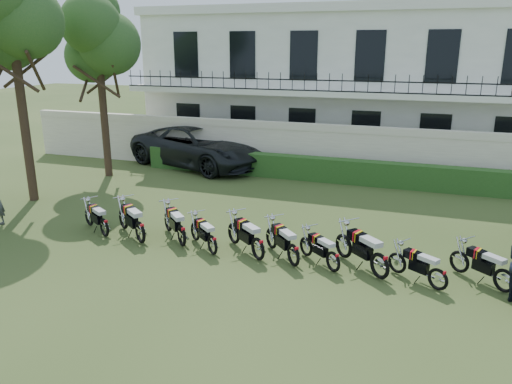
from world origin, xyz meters
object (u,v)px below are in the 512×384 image
at_px(tree_west_mid, 10,11).
at_px(suv, 199,146).
at_px(motorcycle_1, 140,227).
at_px(motorcycle_0, 104,223).
at_px(motorcycle_6, 333,257).
at_px(motorcycle_4, 258,243).
at_px(motorcycle_7, 380,260).
at_px(motorcycle_5, 294,250).
at_px(motorcycle_3, 212,240).
at_px(motorcycle_9, 505,275).
at_px(motorcycle_2, 182,231).
at_px(motorcycle_8, 439,274).
at_px(tree_west_near, 98,37).

height_order(tree_west_mid, suv, tree_west_mid).
bearing_deg(motorcycle_1, motorcycle_0, 122.61).
bearing_deg(motorcycle_0, motorcycle_6, -59.23).
distance_m(motorcycle_4, suv, 11.28).
relative_size(motorcycle_1, motorcycle_7, 1.06).
relative_size(tree_west_mid, motorcycle_1, 5.19).
xyz_separation_m(tree_west_mid, motorcycle_5, (10.68, -2.52, -6.19)).
bearing_deg(motorcycle_6, tree_west_mid, 118.13).
height_order(motorcycle_3, suv, suv).
height_order(motorcycle_1, motorcycle_9, motorcycle_1).
xyz_separation_m(motorcycle_3, motorcycle_9, (7.30, 0.23, 0.02)).
relative_size(motorcycle_4, suv, 0.23).
xyz_separation_m(motorcycle_2, suv, (-3.81, 9.21, 0.47)).
bearing_deg(motorcycle_9, motorcycle_0, 130.29).
bearing_deg(motorcycle_8, motorcycle_7, 116.90).
distance_m(motorcycle_4, motorcycle_8, 4.55).
relative_size(tree_west_mid, motorcycle_2, 6.07).
bearing_deg(motorcycle_8, motorcycle_1, 121.54).
height_order(motorcycle_8, suv, suv).
height_order(motorcycle_1, motorcycle_2, motorcycle_1).
xyz_separation_m(motorcycle_0, motorcycle_7, (8.10, -0.18, 0.08)).
bearing_deg(motorcycle_1, tree_west_near, 77.65).
height_order(motorcycle_0, motorcycle_9, motorcycle_9).
xyz_separation_m(tree_west_mid, suv, (3.49, 6.96, -5.71)).
relative_size(motorcycle_1, motorcycle_9, 1.18).
bearing_deg(motorcycle_0, tree_west_near, 65.93).
xyz_separation_m(motorcycle_4, motorcycle_8, (4.55, -0.23, -0.07)).
bearing_deg(tree_west_mid, motorcycle_7, -11.15).
distance_m(motorcycle_2, motorcycle_8, 6.93).
relative_size(tree_west_mid, motorcycle_6, 6.55).
relative_size(motorcycle_0, motorcycle_3, 1.14).
distance_m(motorcycle_6, motorcycle_7, 1.16).
bearing_deg(motorcycle_0, motorcycle_9, -57.66).
bearing_deg(suv, motorcycle_5, -124.42).
bearing_deg(motorcycle_7, motorcycle_9, -42.05).
relative_size(tree_west_near, motorcycle_6, 5.87).
distance_m(motorcycle_0, suv, 9.42).
bearing_deg(motorcycle_7, motorcycle_5, 132.63).
relative_size(motorcycle_5, motorcycle_9, 1.00).
relative_size(motorcycle_0, motorcycle_5, 1.08).
bearing_deg(motorcycle_5, motorcycle_1, 135.63).
bearing_deg(tree_west_near, motorcycle_0, -56.10).
xyz_separation_m(tree_west_near, motorcycle_3, (7.88, -6.53, -5.45)).
bearing_deg(motorcycle_8, suv, 81.25).
bearing_deg(motorcycle_6, tree_west_near, 100.09).
relative_size(motorcycle_2, motorcycle_9, 1.01).
height_order(motorcycle_3, motorcycle_4, motorcycle_4).
relative_size(motorcycle_4, motorcycle_7, 0.98).
distance_m(tree_west_near, motorcycle_1, 10.07).
height_order(motorcycle_4, motorcycle_6, motorcycle_4).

